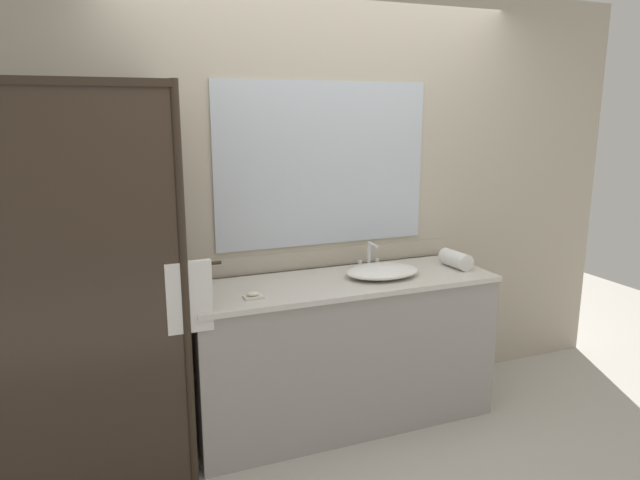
# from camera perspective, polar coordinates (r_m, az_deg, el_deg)

# --- Properties ---
(ground_plane) EXTENTS (8.00, 8.00, 0.00)m
(ground_plane) POSITION_cam_1_polar(r_m,az_deg,el_deg) (3.73, 2.24, -17.32)
(ground_plane) COLOR #B7B2A8
(wall_back_with_mirror) EXTENTS (4.40, 0.06, 2.60)m
(wall_back_with_mirror) POSITION_cam_1_polar(r_m,az_deg,el_deg) (3.59, 0.17, 3.73)
(wall_back_with_mirror) COLOR #B2A893
(wall_back_with_mirror) RESTS_ON ground_plane
(vanity_cabinet) EXTENTS (1.80, 0.58, 0.90)m
(vanity_cabinet) POSITION_cam_1_polar(r_m,az_deg,el_deg) (3.53, 2.24, -10.90)
(vanity_cabinet) COLOR #9E9993
(vanity_cabinet) RESTS_ON ground_plane
(shower_enclosure) EXTENTS (1.20, 0.59, 2.00)m
(shower_enclosure) POSITION_cam_1_polar(r_m,az_deg,el_deg) (2.88, -19.82, -4.98)
(shower_enclosure) COLOR #2D2319
(shower_enclosure) RESTS_ON ground_plane
(sink_basin) EXTENTS (0.45, 0.32, 0.07)m
(sink_basin) POSITION_cam_1_polar(r_m,az_deg,el_deg) (3.45, 6.16, -3.05)
(sink_basin) COLOR white
(sink_basin) RESTS_ON vanity_cabinet
(faucet) EXTENTS (0.17, 0.13, 0.17)m
(faucet) POSITION_cam_1_polar(r_m,az_deg,el_deg) (3.59, 4.88, -2.02)
(faucet) COLOR silver
(faucet) RESTS_ON vanity_cabinet
(soap_dish) EXTENTS (0.10, 0.07, 0.04)m
(soap_dish) POSITION_cam_1_polar(r_m,az_deg,el_deg) (3.06, -6.59, -5.46)
(soap_dish) COLOR silver
(soap_dish) RESTS_ON vanity_cabinet
(amenity_bottle_shampoo) EXTENTS (0.03, 0.03, 0.08)m
(amenity_bottle_shampoo) POSITION_cam_1_polar(r_m,az_deg,el_deg) (3.12, -11.41, -4.81)
(amenity_bottle_shampoo) COLOR silver
(amenity_bottle_shampoo) RESTS_ON vanity_cabinet
(amenity_bottle_lotion) EXTENTS (0.03, 0.03, 0.07)m
(amenity_bottle_lotion) POSITION_cam_1_polar(r_m,az_deg,el_deg) (3.01, -11.05, -5.50)
(amenity_bottle_lotion) COLOR silver
(amenity_bottle_lotion) RESTS_ON vanity_cabinet
(rolled_towel_near_edge) EXTENTS (0.12, 0.23, 0.10)m
(rolled_towel_near_edge) POSITION_cam_1_polar(r_m,az_deg,el_deg) (3.71, 13.22, -1.87)
(rolled_towel_near_edge) COLOR white
(rolled_towel_near_edge) RESTS_ON vanity_cabinet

